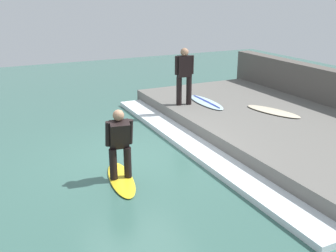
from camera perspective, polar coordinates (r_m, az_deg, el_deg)
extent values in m
plane|color=#386056|center=(9.20, -4.64, -4.86)|extent=(28.00, 28.00, 0.00)
cube|color=#66635E|center=(11.16, 15.33, 0.02)|extent=(4.40, 9.42, 0.43)
cube|color=silver|center=(9.79, 3.79, -2.91)|extent=(0.72, 8.95, 0.13)
ellipsoid|color=yellow|center=(8.25, -6.81, -7.64)|extent=(0.73, 1.77, 0.06)
cylinder|color=black|center=(8.08, -7.95, -5.49)|extent=(0.16, 0.16, 0.65)
cylinder|color=black|center=(8.12, -5.88, -5.26)|extent=(0.16, 0.16, 0.65)
cube|color=black|center=(7.86, -7.09, -1.23)|extent=(0.44, 0.47, 0.63)
sphere|color=#A87A5B|center=(7.74, -7.21, 1.55)|extent=(0.23, 0.23, 0.23)
cylinder|color=black|center=(7.82, -8.69, -1.15)|extent=(0.11, 0.19, 0.53)
cylinder|color=black|center=(7.89, -5.53, -0.83)|extent=(0.11, 0.19, 0.53)
cylinder|color=black|center=(11.97, 3.05, 5.17)|extent=(0.17, 0.17, 0.87)
cylinder|color=black|center=(11.88, 1.61, 5.09)|extent=(0.17, 0.17, 0.87)
cube|color=black|center=(11.77, 2.38, 8.65)|extent=(0.45, 0.33, 0.63)
sphere|color=#A87A5B|center=(11.70, 2.41, 10.68)|extent=(0.24, 0.24, 0.24)
cylinder|color=black|center=(11.83, 3.48, 8.87)|extent=(0.12, 0.12, 0.55)
cylinder|color=black|center=(11.70, 1.28, 8.79)|extent=(0.12, 0.12, 0.55)
ellipsoid|color=silver|center=(12.24, 5.53, 3.47)|extent=(0.60, 1.88, 0.06)
ellipsoid|color=navy|center=(12.23, 5.54, 3.61)|extent=(0.15, 1.71, 0.01)
ellipsoid|color=beige|center=(11.64, 14.99, 2.09)|extent=(1.02, 1.80, 0.06)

